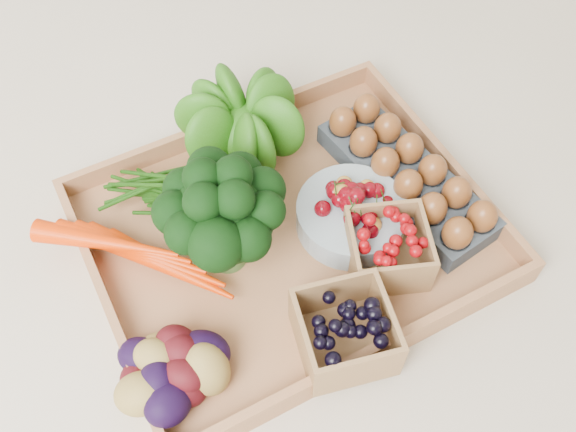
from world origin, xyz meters
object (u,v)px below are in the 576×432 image
tray (288,236)px  egg_carton (406,180)px  broccoli (225,231)px  cherry_bowl (351,216)px

tray → egg_carton: 0.20m
broccoli → egg_carton: size_ratio=0.58×
tray → broccoli: bearing=178.0°
broccoli → egg_carton: 0.29m
tray → egg_carton: (0.20, -0.01, 0.03)m
egg_carton → tray: bearing=170.1°
tray → broccoli: 0.12m
broccoli → egg_carton: bearing=-2.1°
egg_carton → cherry_bowl: bearing=-177.0°
cherry_bowl → egg_carton: (0.11, 0.02, -0.00)m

